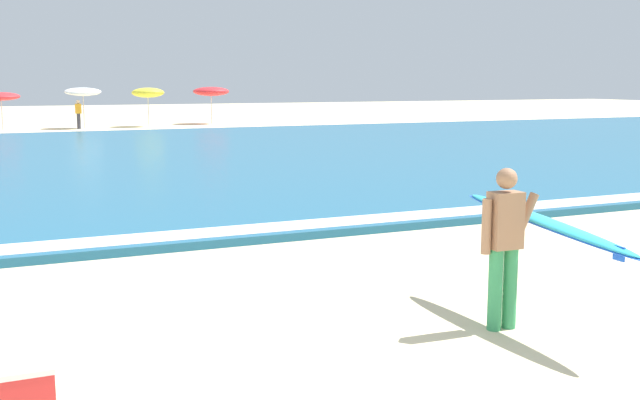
# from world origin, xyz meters

# --- Properties ---
(sea) EXTENTS (120.00, 28.00, 0.14)m
(sea) POSITION_xyz_m (0.00, 19.99, 0.07)
(sea) COLOR #1E6084
(sea) RESTS_ON ground
(surf_foam) EXTENTS (120.00, 0.80, 0.01)m
(surf_foam) POSITION_xyz_m (0.00, 6.59, 0.15)
(surf_foam) COLOR white
(surf_foam) RESTS_ON sea
(surfer_with_board) EXTENTS (0.98, 2.86, 1.73)m
(surfer_with_board) POSITION_xyz_m (3.22, 0.95, 1.03)
(surfer_with_board) COLOR #338E56
(surfer_with_board) RESTS_ON ground
(beach_umbrella_3) EXTENTS (1.99, 2.00, 2.05)m
(beach_umbrella_3) POSITION_xyz_m (-0.76, 39.42, 1.78)
(beach_umbrella_3) COLOR beige
(beach_umbrella_3) RESTS_ON ground
(beach_umbrella_4) EXTENTS (1.97, 2.00, 2.31)m
(beach_umbrella_4) POSITION_xyz_m (3.42, 38.61, 2.02)
(beach_umbrella_4) COLOR beige
(beach_umbrella_4) RESTS_ON ground
(beach_umbrella_5) EXTENTS (1.85, 1.86, 2.25)m
(beach_umbrella_5) POSITION_xyz_m (7.05, 38.85, 1.94)
(beach_umbrella_5) COLOR beige
(beach_umbrella_5) RESTS_ON ground
(beach_umbrella_6) EXTENTS (2.20, 2.20, 2.25)m
(beach_umbrella_6) POSITION_xyz_m (11.18, 40.19, 1.97)
(beach_umbrella_6) COLOR beige
(beach_umbrella_6) RESTS_ON ground
(beachgoer_near_row_mid) EXTENTS (0.32, 0.20, 1.58)m
(beachgoer_near_row_mid) POSITION_xyz_m (3.09, 38.25, 0.84)
(beachgoer_near_row_mid) COLOR #383842
(beachgoer_near_row_mid) RESTS_ON ground
(cooler_box) EXTENTS (0.49, 0.35, 0.37)m
(cooler_box) POSITION_xyz_m (-1.80, 0.89, 0.19)
(cooler_box) COLOR red
(cooler_box) RESTS_ON ground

